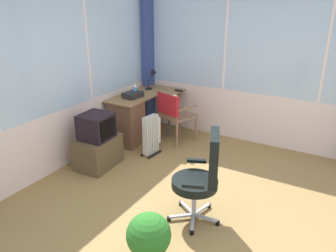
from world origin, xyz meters
TOP-DOWN VIEW (x-y plane):
  - ground at (0.00, 0.00)m, footprint 5.68×5.52m
  - north_window_panel at (-0.00, 2.29)m, footprint 4.68×0.07m
  - east_window_panel at (2.37, 0.00)m, footprint 0.07×4.52m
  - curtain_corner at (2.24, 2.16)m, footprint 0.30×0.09m
  - desk at (1.28, 1.96)m, footprint 1.34×0.79m
  - desk_lamp at (2.05, 1.96)m, footprint 0.23×0.20m
  - tv_remote at (2.13, 1.49)m, footprint 0.05×0.15m
  - spray_bottle at (1.50, 1.97)m, footprint 0.06×0.06m
  - paper_tray at (1.41, 1.95)m, footprint 0.32×0.26m
  - wooden_armchair at (1.65, 1.34)m, footprint 0.61×0.61m
  - office_chair at (-0.01, 0.02)m, footprint 0.63×0.56m
  - tv_on_stand at (0.37, 1.84)m, footprint 0.67×0.48m
  - space_heater at (1.09, 1.39)m, footprint 0.36×0.20m
  - potted_plant at (-0.83, 0.18)m, footprint 0.42×0.42m

SIDE VIEW (x-z plane):
  - ground at x=0.00m, z-range -0.06..0.00m
  - potted_plant at x=-0.83m, z-range 0.02..0.51m
  - space_heater at x=1.09m, z-range 0.00..0.64m
  - tv_on_stand at x=0.37m, z-range -0.04..0.75m
  - desk at x=1.28m, z-range 0.03..0.78m
  - wooden_armchair at x=1.65m, z-range 0.12..1.00m
  - office_chair at x=-0.01m, z-range 0.05..1.09m
  - tv_remote at x=2.13m, z-range 0.75..0.77m
  - paper_tray at x=1.41m, z-range 0.75..0.84m
  - spray_bottle at x=1.50m, z-range 0.75..0.96m
  - desk_lamp at x=2.05m, z-range 0.80..1.16m
  - curtain_corner at x=2.24m, z-range 0.00..2.40m
  - north_window_panel at x=0.00m, z-range 0.00..2.50m
  - east_window_panel at x=2.37m, z-range 0.00..2.50m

